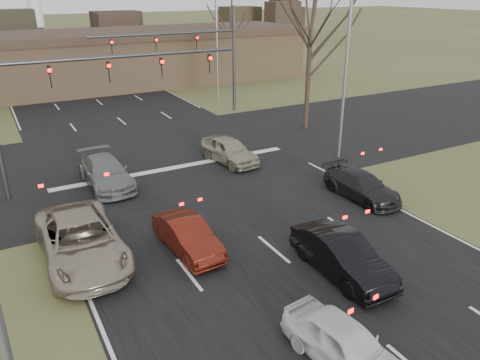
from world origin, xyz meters
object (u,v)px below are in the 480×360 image
object	(u,v)px
mast_arm_far	(201,49)
car_silver_ahead	(229,150)
car_black_hatch	(342,256)
car_grey_ahead	(106,172)
car_silver_suv	(81,240)
car_red_ahead	(188,236)
streetlight_right_far	(215,34)
streetlight_right_near	(344,61)
car_white_sedan	(345,344)
building	(100,59)
mast_arm_near	(65,85)
streetlight_left	(6,294)
car_charcoal_sedan	(362,186)

from	to	relation	value
mast_arm_far	car_silver_ahead	distance (m)	11.90
car_black_hatch	car_grey_ahead	world-z (taller)	car_black_hatch
car_silver_suv	car_red_ahead	distance (m)	3.84
car_grey_ahead	streetlight_right_far	bearing A→B (deg)	46.81
car_silver_suv	car_grey_ahead	world-z (taller)	car_silver_suv
car_grey_ahead	car_silver_ahead	distance (m)	7.00
streetlight_right_far	streetlight_right_near	bearing A→B (deg)	-91.68
car_white_sedan	car_grey_ahead	world-z (taller)	car_grey_ahead
car_silver_suv	streetlight_right_far	bearing A→B (deg)	53.50
mast_arm_far	car_red_ahead	xyz separation A→B (m)	(-9.06, -18.48, -4.39)
streetlight_right_near	car_white_sedan	xyz separation A→B (m)	(-10.35, -12.81, -4.94)
streetlight_right_far	car_red_ahead	bearing A→B (deg)	-118.49
building	mast_arm_near	size ratio (longest dim) A/B	3.50
mast_arm_near	car_white_sedan	size ratio (longest dim) A/B	3.21
mast_arm_far	streetlight_left	size ratio (longest dim) A/B	1.11
streetlight_left	mast_arm_near	bearing A→B (deg)	78.07
mast_arm_far	car_silver_ahead	size ratio (longest dim) A/B	2.64
streetlight_right_near	car_grey_ahead	xyz separation A→B (m)	(-12.82, 2.38, -4.88)
streetlight_right_far	car_silver_ahead	distance (m)	16.66
building	mast_arm_near	bearing A→B (deg)	-106.13
car_white_sedan	car_red_ahead	distance (m)	7.45
car_charcoal_sedan	building	bearing A→B (deg)	95.76
car_red_ahead	car_silver_ahead	world-z (taller)	car_silver_ahead
streetlight_right_near	car_charcoal_sedan	world-z (taller)	streetlight_right_near
building	mast_arm_far	world-z (taller)	mast_arm_far
streetlight_left	streetlight_right_near	bearing A→B (deg)	38.43
car_silver_suv	car_white_sedan	xyz separation A→B (m)	(4.98, -8.59, -0.17)
streetlight_left	mast_arm_far	bearing A→B (deg)	60.94
car_grey_ahead	car_red_ahead	size ratio (longest dim) A/B	1.28
streetlight_left	car_black_hatch	xyz separation A→B (m)	(10.02, 4.54, -4.87)
car_charcoal_sedan	car_red_ahead	xyz separation A→B (m)	(-9.10, -0.53, 0.02)
mast_arm_near	streetlight_left	distance (m)	17.38
car_red_ahead	streetlight_right_near	bearing A→B (deg)	21.39
car_grey_ahead	car_black_hatch	bearing A→B (deg)	-67.16
streetlight_left	car_red_ahead	distance (m)	11.51
building	streetlight_left	distance (m)	43.47
car_silver_suv	car_white_sedan	bearing A→B (deg)	-59.70
car_red_ahead	car_black_hatch	bearing A→B (deg)	-48.08
streetlight_right_near	car_black_hatch	bearing A→B (deg)	-128.85
car_black_hatch	car_grey_ahead	xyz separation A→B (m)	(-5.20, 11.85, -0.01)
streetlight_left	streetlight_right_far	xyz separation A→B (m)	(18.14, 31.00, 0.00)
mast_arm_far	streetlight_left	bearing A→B (deg)	-119.06
mast_arm_near	car_silver_ahead	bearing A→B (deg)	-4.34
car_white_sedan	streetlight_right_far	bearing A→B (deg)	62.46
mast_arm_far	car_grey_ahead	distance (m)	15.33
streetlight_left	car_silver_ahead	world-z (taller)	streetlight_left
mast_arm_near	mast_arm_far	distance (m)	15.17
streetlight_right_far	car_grey_ahead	world-z (taller)	streetlight_right_far
streetlight_right_far	car_red_ahead	size ratio (longest dim) A/B	2.62
streetlight_left	car_silver_suv	xyz separation A→B (m)	(2.32, 9.78, -4.77)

